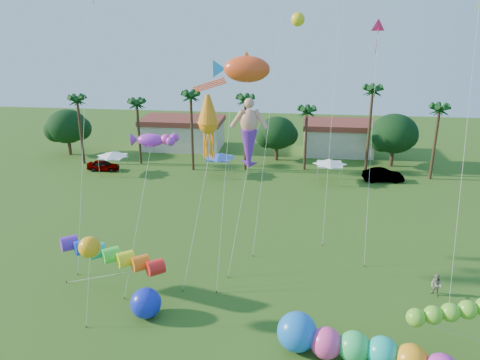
# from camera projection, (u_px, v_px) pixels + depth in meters

# --- Properties ---
(tree_line) EXTENTS (69.46, 8.91, 11.00)m
(tree_line) POSITION_uv_depth(u_px,v_px,m) (295.00, 133.00, 65.27)
(tree_line) COLOR #3A2819
(tree_line) RESTS_ON ground
(buildings_row) EXTENTS (35.00, 7.00, 4.00)m
(buildings_row) POSITION_uv_depth(u_px,v_px,m) (252.00, 137.00, 72.42)
(buildings_row) COLOR beige
(buildings_row) RESTS_ON ground
(tent_row) EXTENTS (31.00, 4.00, 0.60)m
(tent_row) POSITION_uv_depth(u_px,v_px,m) (219.00, 157.00, 59.71)
(tent_row) COLOR white
(tent_row) RESTS_ON ground
(car_a) EXTENTS (4.28, 1.78, 1.45)m
(car_a) POSITION_uv_depth(u_px,v_px,m) (103.00, 165.00, 63.03)
(car_a) COLOR #4C4C54
(car_a) RESTS_ON ground
(car_b) EXTENTS (5.11, 2.18, 1.64)m
(car_b) POSITION_uv_depth(u_px,v_px,m) (383.00, 175.00, 58.81)
(car_b) COLOR #4C4C54
(car_b) RESTS_ON ground
(spectator_b) EXTENTS (1.04, 1.07, 1.73)m
(spectator_b) POSITION_uv_depth(u_px,v_px,m) (436.00, 285.00, 34.61)
(spectator_b) COLOR gray
(spectator_b) RESTS_ON ground
(caterpillar_inflatable) EXTENTS (12.05, 5.36, 2.49)m
(caterpillar_inflatable) POSITION_uv_depth(u_px,v_px,m) (369.00, 352.00, 27.48)
(caterpillar_inflatable) COLOR #FF4399
(caterpillar_inflatable) RESTS_ON ground
(blue_ball) EXTENTS (2.13, 2.13, 2.13)m
(blue_ball) POSITION_uv_depth(u_px,v_px,m) (146.00, 303.00, 32.11)
(blue_ball) COLOR #1627CC
(blue_ball) RESTS_ON ground
(rainbow_tube) EXTENTS (9.75, 4.80, 3.45)m
(rainbow_tube) POSITION_uv_depth(u_px,v_px,m) (127.00, 266.00, 33.33)
(rainbow_tube) COLOR red
(rainbow_tube) RESTS_ON ground
(green_worm) EXTENTS (9.36, 2.71, 3.56)m
(green_worm) POSITION_uv_depth(u_px,v_px,m) (416.00, 318.00, 27.56)
(green_worm) COLOR #6ACA2C
(green_worm) RESTS_ON ground
(orange_ball_kite) EXTENTS (1.45, 1.88, 6.17)m
(orange_ball_kite) POSITION_uv_depth(u_px,v_px,m) (89.00, 247.00, 30.48)
(orange_ball_kite) COLOR #FFA814
(orange_ball_kite) RESTS_ON ground
(merman_kite) EXTENTS (2.78, 5.96, 13.06)m
(merman_kite) POSITION_uv_depth(u_px,v_px,m) (249.00, 138.00, 38.19)
(merman_kite) COLOR #E49881
(merman_kite) RESTS_ON ground
(fish_kite) EXTENTS (5.34, 6.11, 17.10)m
(fish_kite) POSITION_uv_depth(u_px,v_px,m) (247.00, 69.00, 34.24)
(fish_kite) COLOR #F6481B
(fish_kite) RESTS_ON ground
(squid_kite) EXTENTS (2.19, 5.85, 14.24)m
(squid_kite) POSITION_uv_depth(u_px,v_px,m) (208.00, 124.00, 35.96)
(squid_kite) COLOR orange
(squid_kite) RESTS_ON ground
(lobster_kite) EXTENTS (3.72, 5.98, 11.58)m
(lobster_kite) POSITION_uv_depth(u_px,v_px,m) (151.00, 140.00, 35.21)
(lobster_kite) COLOR #B129D0
(lobster_kite) RESTS_ON ground
(delta_kite_red) EXTENTS (1.28, 4.94, 19.55)m
(delta_kite_red) POSITION_uv_depth(u_px,v_px,m) (378.00, 31.00, 37.11)
(delta_kite_red) COLOR #FD1C56
(delta_kite_red) RESTS_ON ground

